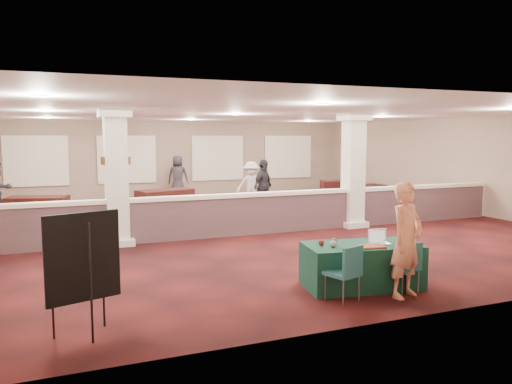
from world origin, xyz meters
name	(u,v)px	position (x,y,z in m)	size (l,w,h in m)	color
ground	(236,225)	(0.00, 0.00, 0.00)	(16.00, 16.00, 0.00)	#441111
wall_back	(174,159)	(0.00, 8.00, 1.60)	(16.00, 0.04, 3.20)	#83725A
wall_front	(427,205)	(0.00, -8.00, 1.60)	(16.00, 0.04, 3.20)	#83725A
wall_right	(452,164)	(8.00, 0.00, 1.60)	(0.04, 16.00, 3.20)	#83725A
ceiling	(235,114)	(0.00, 0.00, 3.20)	(16.00, 16.00, 0.02)	white
partition_wall	(255,213)	(0.00, -1.50, 0.57)	(15.60, 0.28, 1.10)	#4E353D
column_left	(116,176)	(-3.50, -1.50, 1.64)	(0.72, 0.72, 3.20)	silver
column_right	(353,169)	(3.00, -1.50, 1.64)	(0.72, 0.72, 3.20)	silver
sconce_left	(103,161)	(-3.78, -1.50, 2.00)	(0.12, 0.12, 0.18)	brown
sconce_right	(128,160)	(-3.22, -1.50, 2.00)	(0.12, 0.12, 0.18)	brown
near_table	(361,266)	(-0.05, -6.50, 0.37)	(1.93, 0.97, 0.74)	#0F382A
conf_chair_main	(407,263)	(0.43, -7.08, 0.51)	(0.48, 0.48, 0.86)	#1F565B
conf_chair_side	(347,269)	(-0.71, -7.08, 0.53)	(0.56, 0.56, 0.89)	#1F565B
easel_board	(83,259)	(-4.54, -7.00, 1.03)	(0.92, 0.56, 1.62)	black
woman	(406,240)	(0.31, -7.20, 0.92)	(0.67, 0.44, 1.85)	#FF926E
far_table_front_center	(286,205)	(2.00, 0.77, 0.38)	(1.85, 0.92, 0.75)	black
far_table_front_right	(365,193)	(6.50, 3.00, 0.33)	(1.62, 0.81, 0.66)	black
far_table_back_left	(38,208)	(-5.37, 3.20, 0.36)	(1.76, 0.88, 0.71)	black
far_table_back_center	(165,200)	(-1.36, 3.40, 0.38)	(1.85, 0.93, 0.75)	black
far_table_back_right	(341,189)	(6.50, 4.76, 0.34)	(1.70, 0.85, 0.69)	black
attendee_b	(251,185)	(1.67, 3.00, 0.84)	(1.07, 0.49, 1.67)	#B9B9B5
attendee_c	(263,187)	(1.55, 1.63, 0.90)	(1.06, 0.51, 1.81)	black
attendee_d	(178,177)	(-0.06, 7.00, 0.89)	(0.88, 0.47, 1.78)	black
laptop_base	(380,243)	(0.25, -6.60, 0.75)	(0.34, 0.23, 0.02)	silver
laptop_screen	(377,235)	(0.27, -6.48, 0.87)	(0.34, 0.01, 0.22)	silver
screen_glow	(377,236)	(0.26, -6.49, 0.86)	(0.31, 0.00, 0.19)	#B1BBD4
knitting	(371,246)	(-0.04, -6.76, 0.76)	(0.41, 0.31, 0.03)	#B74D1D
yarn_cream	(333,244)	(-0.62, -6.51, 0.80)	(0.11, 0.11, 0.11)	#C0B39E
yarn_red	(321,243)	(-0.74, -6.33, 0.79)	(0.10, 0.10, 0.10)	maroon
yarn_grey	(334,241)	(-0.48, -6.31, 0.80)	(0.11, 0.11, 0.11)	#47474B
scissors	(406,246)	(0.56, -6.89, 0.75)	(0.12, 0.03, 0.01)	red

